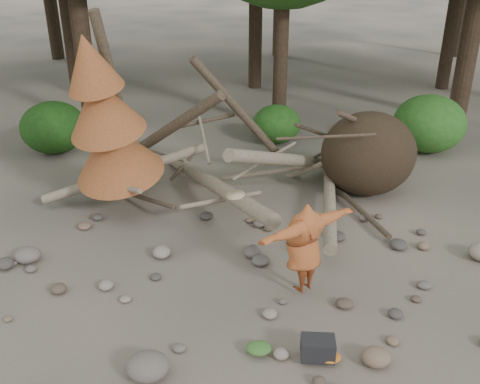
{
  "coord_description": "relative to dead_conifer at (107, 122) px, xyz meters",
  "views": [
    {
      "loc": [
        -0.69,
        -7.13,
        5.56
      ],
      "look_at": [
        -0.45,
        1.5,
        1.4
      ],
      "focal_mm": 40.0,
      "sensor_mm": 36.0,
      "label": 1
    }
  ],
  "objects": [
    {
      "name": "frisbee_thrower",
      "position": [
        3.69,
        -2.97,
        -1.22
      ],
      "size": [
        2.29,
        1.54,
        1.78
      ],
      "color": "#A75025",
      "rests_on": "ground"
    },
    {
      "name": "boulder_front_right",
      "position": [
        4.53,
        -4.71,
        -1.98
      ],
      "size": [
        0.43,
        0.39,
        0.26
      ],
      "primitive_type": "ellipsoid",
      "color": "#7C634D",
      "rests_on": "ground"
    },
    {
      "name": "dead_conifer",
      "position": [
        0.0,
        0.0,
        0.0
      ],
      "size": [
        2.06,
        2.16,
        4.35
      ],
      "color": "#4C3F30",
      "rests_on": "ground"
    },
    {
      "name": "bush_right",
      "position": [
        8.12,
        3.63,
        -1.31
      ],
      "size": [
        2.0,
        2.0,
        1.6
      ],
      "primitive_type": "ellipsoid",
      "color": "#2F6B21",
      "rests_on": "ground"
    },
    {
      "name": "deadfall_pile",
      "position": [
        5.13,
        0.87,
        -1.16
      ],
      "size": [
        8.55,
        5.24,
        3.3
      ],
      "color": "#332619",
      "rests_on": "ground"
    },
    {
      "name": "boulder_mid_left",
      "position": [
        -1.33,
        -1.88,
        -1.96
      ],
      "size": [
        0.49,
        0.44,
        0.3
      ],
      "primitive_type": "ellipsoid",
      "color": "#685E58",
      "rests_on": "ground"
    },
    {
      "name": "ground",
      "position": [
        3.12,
        -3.37,
        -2.11
      ],
      "size": [
        120.0,
        120.0,
        0.0
      ],
      "primitive_type": "plane",
      "color": "#514C44",
      "rests_on": "ground"
    },
    {
      "name": "bush_mid",
      "position": [
        3.92,
        4.43,
        -1.55
      ],
      "size": [
        1.4,
        1.4,
        1.12
      ],
      "primitive_type": "ellipsoid",
      "color": "#255A1A",
      "rests_on": "ground"
    },
    {
      "name": "cloth_orange",
      "position": [
        3.87,
        -4.67,
        -2.05
      ],
      "size": [
        0.32,
        0.26,
        0.12
      ],
      "primitive_type": "ellipsoid",
      "color": "#C36A21",
      "rests_on": "ground"
    },
    {
      "name": "cloth_green",
      "position": [
        2.87,
        -4.48,
        -2.04
      ],
      "size": [
        0.37,
        0.31,
        0.14
      ],
      "primitive_type": "ellipsoid",
      "color": "#386829",
      "rests_on": "ground"
    },
    {
      "name": "bush_left",
      "position": [
        -2.38,
        3.83,
        -1.39
      ],
      "size": [
        1.8,
        1.8,
        1.44
      ],
      "primitive_type": "ellipsoid",
      "color": "#1C4713",
      "rests_on": "ground"
    },
    {
      "name": "backpack",
      "position": [
        3.7,
        -4.61,
        -1.95
      ],
      "size": [
        0.51,
        0.37,
        0.32
      ],
      "primitive_type": "cube",
      "rotation": [
        0.0,
        0.0,
        -0.09
      ],
      "color": "black",
      "rests_on": "ground"
    },
    {
      "name": "boulder_front_left",
      "position": [
        1.3,
        -4.86,
        -1.93
      ],
      "size": [
        0.61,
        0.55,
        0.36
      ],
      "primitive_type": "ellipsoid",
      "color": "#675E56",
      "rests_on": "ground"
    }
  ]
}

